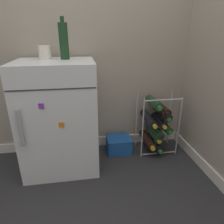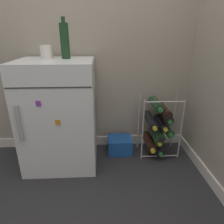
{
  "view_description": "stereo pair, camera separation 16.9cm",
  "coord_description": "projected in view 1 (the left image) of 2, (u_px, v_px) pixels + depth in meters",
  "views": [
    {
      "loc": [
        -0.15,
        -1.09,
        1.06
      ],
      "look_at": [
        0.1,
        0.46,
        0.44
      ],
      "focal_mm": 32.0,
      "sensor_mm": 36.0,
      "label": 1
    },
    {
      "loc": [
        0.02,
        -1.1,
        1.06
      ],
      "look_at": [
        0.1,
        0.46,
        0.44
      ],
      "focal_mm": 32.0,
      "sensor_mm": 36.0,
      "label": 2
    }
  ],
  "objects": [
    {
      "name": "ground_plane",
      "position": [
        109.0,
        194.0,
        1.41
      ],
      "size": [
        14.0,
        14.0,
        0.0
      ],
      "primitive_type": "plane",
      "color": "#28282B"
    },
    {
      "name": "wine_rack",
      "position": [
        156.0,
        124.0,
        1.85
      ],
      "size": [
        0.35,
        0.33,
        0.56
      ],
      "color": "#B2B2B7",
      "rests_on": "ground_plane"
    },
    {
      "name": "soda_box",
      "position": [
        119.0,
        144.0,
        1.9
      ],
      "size": [
        0.22,
        0.19,
        0.14
      ],
      "color": "#194C9E",
      "rests_on": "ground_plane"
    },
    {
      "name": "mini_fridge",
      "position": [
        59.0,
        117.0,
        1.58
      ],
      "size": [
        0.57,
        0.5,
        0.88
      ],
      "color": "silver",
      "rests_on": "ground_plane"
    },
    {
      "name": "fridge_top_cup",
      "position": [
        45.0,
        53.0,
        1.46
      ],
      "size": [
        0.09,
        0.09,
        0.1
      ],
      "color": "silver",
      "rests_on": "mini_fridge"
    },
    {
      "name": "fridge_top_bottle",
      "position": [
        64.0,
        41.0,
        1.45
      ],
      "size": [
        0.07,
        0.07,
        0.29
      ],
      "color": "#19381E",
      "rests_on": "mini_fridge"
    },
    {
      "name": "wall_back",
      "position": [
        95.0,
        10.0,
        1.61
      ],
      "size": [
        6.64,
        0.07,
        2.5
      ],
      "color": "#9E9384",
      "rests_on": "ground_plane"
    }
  ]
}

